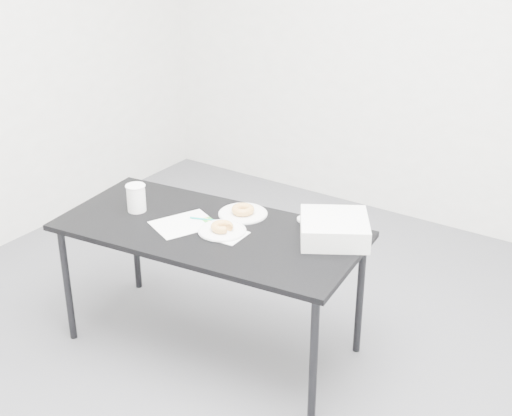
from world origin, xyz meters
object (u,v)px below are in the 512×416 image
Objects in this scene: scorecard at (184,224)px; plate_near at (222,231)px; plate_far at (243,214)px; coffee_cup at (136,198)px; bakery_box at (334,229)px; pen at (203,219)px; donut_near at (222,227)px; donut_far at (243,210)px; table at (210,238)px.

plate_near is (0.20, 0.04, 0.00)m from scorecard.
plate_far is at bearing 97.79° from plate_near.
coffee_cup is 0.45× the size of bakery_box.
pen is 1.24× the size of donut_near.
plate_near is at bearing 35.02° from scorecard.
plate_far reaches higher than scorecard.
coffee_cup reaches higher than scorecard.
donut_near is (0.00, -0.00, 0.02)m from plate_near.
bakery_box is at bearing 2.42° from donut_far.
coffee_cup is at bearing 165.07° from bakery_box.
coffee_cup is at bearing -153.34° from scorecard.
plate_near is at bearing 175.18° from bakery_box.
plate_near is (0.07, 0.00, 0.06)m from table.
coffee_cup is at bearing -150.61° from donut_far.
coffee_cup reaches higher than plate_far.
scorecard is 2.66× the size of donut_near.
coffee_cup reaches higher than bakery_box.
donut_near reaches higher than plate_near.
plate_far is 0.02m from donut_far.
plate_near is 2.13× the size of donut_near.
plate_near is at bearing -82.21° from donut_far.
coffee_cup is (-0.47, -0.27, 0.07)m from plate_far.
plate_near is 0.51m from coffee_cup.
table is 5.36× the size of scorecard.
donut_far is at bearing 151.13° from bakery_box.
donut_far is (0.17, 0.25, 0.02)m from scorecard.
table is 13.38× the size of donut_far.
pen is 0.58× the size of plate_near.
scorecard is 2.15× the size of pen.
donut_near is at bearing -82.21° from plate_far.
bakery_box is at bearing 16.36° from coffee_cup.
scorecard is at bearing -171.96° from table.
table is at bearing -51.33° from pen.
bakery_box reaches higher than plate_near.
pen reaches higher than scorecard.
bakery_box is at bearing 26.47° from plate_near.
coffee_cup reaches higher than donut_far.
plate_near is 0.22m from plate_far.
donut_far reaches higher than pen.
pen is (0.05, 0.09, 0.01)m from scorecard.
donut_far reaches higher than scorecard.
donut_near is at bearing -3.47° from table.
scorecard is (-0.13, -0.03, 0.05)m from table.
plate_near is 0.53m from bakery_box.
table is at bearing -176.92° from donut_near.
table is 11.54× the size of pen.
table is 0.23m from plate_far.
table is 0.11m from pen.
donut_near is (0.07, 0.00, 0.08)m from table.
pen is 0.21m from donut_far.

